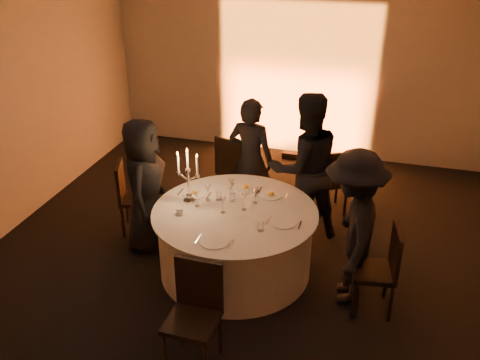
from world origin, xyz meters
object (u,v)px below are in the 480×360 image
(chair_back_right, at_px, (332,178))
(guest_back_left, at_px, (251,160))
(chair_left, at_px, (130,193))
(guest_right, at_px, (353,229))
(banquet_table, at_px, (235,241))
(guest_left, at_px, (145,185))
(chair_front, at_px, (195,308))
(chair_right, at_px, (382,266))
(guest_back_right, at_px, (305,168))
(candelabra, at_px, (188,183))
(chair_back_left, at_px, (233,166))
(coffee_cup, at_px, (180,211))

(chair_back_right, relative_size, guest_back_left, 0.56)
(chair_left, height_order, guest_right, guest_right)
(banquet_table, height_order, guest_left, guest_left)
(guest_left, distance_m, guest_back_left, 1.41)
(chair_left, relative_size, chair_front, 0.94)
(chair_right, height_order, guest_back_right, guest_back_right)
(candelabra, bearing_deg, guest_back_left, 70.40)
(guest_left, bearing_deg, chair_back_left, -39.42)
(chair_back_right, height_order, guest_back_right, guest_back_right)
(chair_right, height_order, chair_front, chair_front)
(banquet_table, bearing_deg, coffee_cup, -159.46)
(chair_front, relative_size, guest_right, 0.60)
(chair_left, height_order, guest_left, guest_left)
(chair_back_right, distance_m, guest_back_left, 1.12)
(guest_right, relative_size, coffee_cup, 15.23)
(banquet_table, distance_m, guest_left, 1.26)
(guest_right, bearing_deg, chair_right, 64.87)
(chair_back_left, height_order, chair_back_right, chair_back_left)
(chair_back_left, xyz_separation_m, guest_right, (1.73, -1.63, 0.28))
(chair_back_left, distance_m, guest_back_left, 0.52)
(chair_left, distance_m, coffee_cup, 1.19)
(chair_left, relative_size, chair_right, 0.98)
(chair_front, bearing_deg, chair_left, 131.29)
(coffee_cup, bearing_deg, chair_back_right, 51.55)
(guest_back_left, bearing_deg, candelabra, 77.26)
(coffee_cup, bearing_deg, guest_left, 144.55)
(chair_right, distance_m, guest_left, 2.80)
(guest_right, bearing_deg, guest_left, -103.52)
(candelabra, bearing_deg, chair_left, 156.95)
(banquet_table, relative_size, coffee_cup, 16.36)
(chair_right, relative_size, guest_back_right, 0.51)
(chair_front, distance_m, coffee_cup, 1.32)
(chair_left, distance_m, chair_front, 2.39)
(banquet_table, height_order, chair_front, chair_front)
(chair_back_right, relative_size, guest_left, 0.57)
(chair_back_left, height_order, guest_back_left, guest_back_left)
(coffee_cup, bearing_deg, chair_right, -0.74)
(chair_back_right, xyz_separation_m, guest_back_left, (-1.01, -0.38, 0.30))
(coffee_cup, xyz_separation_m, candelabra, (0.00, 0.28, 0.20))
(banquet_table, bearing_deg, chair_front, -88.36)
(guest_back_right, bearing_deg, chair_right, 98.33)
(chair_back_right, relative_size, candelabra, 1.43)
(chair_front, distance_m, guest_back_right, 2.42)
(chair_right, xyz_separation_m, coffee_cup, (-2.14, 0.03, 0.26))
(banquet_table, bearing_deg, guest_back_right, 58.51)
(guest_left, xyz_separation_m, guest_back_right, (1.75, 0.73, 0.12))
(guest_back_right, bearing_deg, guest_left, -8.84)
(chair_back_left, bearing_deg, guest_back_left, 151.93)
(chair_left, height_order, guest_back_right, guest_back_right)
(banquet_table, distance_m, guest_back_right, 1.25)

